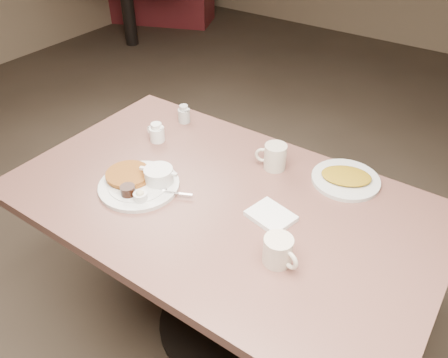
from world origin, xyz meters
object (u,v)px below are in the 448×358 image
Objects in this scene: coffee_mug_near at (279,251)px; coffee_mug_far at (274,157)px; main_plate at (141,181)px; hash_plate at (346,178)px; creamer_left at (157,133)px; diner_table at (221,232)px; creamer_right at (184,114)px.

coffee_mug_far is (-0.25, 0.41, 0.00)m from coffee_mug_near.
main_plate is 0.75m from hash_plate.
creamer_left reaches higher than hash_plate.
coffee_mug_far is at bearing 12.25° from creamer_left.
creamer_left is at bearing -166.45° from hash_plate.
creamer_left is at bearing 160.21° from diner_table.
coffee_mug_far is 1.63× the size of creamer_right.
coffee_mug_far is at bearing 76.72° from diner_table.
coffee_mug_near is at bearing -22.16° from creamer_left.
coffee_mug_near is 0.81m from creamer_left.
coffee_mug_far is at bearing -8.90° from creamer_right.
hash_plate is at bearing 15.98° from coffee_mug_far.
diner_table is at bearing 154.64° from coffee_mug_near.
diner_table is at bearing 21.73° from main_plate.
creamer_left is (-0.50, -0.11, -0.01)m from coffee_mug_far.
diner_table is 11.51× the size of coffee_mug_far.
diner_table is 0.35m from main_plate.
hash_plate is at bearing 46.34° from diner_table.
hash_plate reaches higher than diner_table.
hash_plate is at bearing 36.87° from main_plate.
coffee_mug_far reaches higher than diner_table.
creamer_right is at bearing 179.70° from hash_plate.
creamer_right is (-0.44, 0.34, 0.21)m from diner_table.
coffee_mug_far is 0.51m from creamer_left.
diner_table is 11.26× the size of coffee_mug_near.
main_plate is at bearing -132.03° from coffee_mug_far.
hash_plate is (0.77, -0.00, -0.02)m from creamer_right.
main_plate reaches higher than diner_table.
main_plate reaches higher than hash_plate.
creamer_left is 0.30× the size of hash_plate.
coffee_mug_near is (0.31, -0.15, 0.22)m from diner_table.
coffee_mug_far is 0.40× the size of hash_plate.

